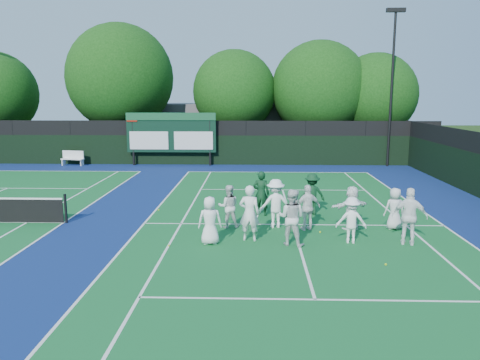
{
  "coord_description": "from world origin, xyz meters",
  "views": [
    {
      "loc": [
        -1.43,
        -15.61,
        4.68
      ],
      "look_at": [
        -2.0,
        3.0,
        1.3
      ],
      "focal_mm": 35.0,
      "sensor_mm": 36.0,
      "label": 1
    }
  ],
  "objects": [
    {
      "name": "ground",
      "position": [
        0.0,
        0.0,
        0.0
      ],
      "size": [
        120.0,
        120.0,
        0.0
      ],
      "primitive_type": "plane",
      "color": "#1A340E",
      "rests_on": "ground"
    },
    {
      "name": "court_apron",
      "position": [
        -6.0,
        1.0,
        0.0
      ],
      "size": [
        34.0,
        32.0,
        0.01
      ],
      "primitive_type": "cube",
      "color": "navy",
      "rests_on": "ground"
    },
    {
      "name": "near_court",
      "position": [
        0.0,
        1.0,
        0.01
      ],
      "size": [
        11.05,
        23.85,
        0.01
      ],
      "color": "#135E29",
      "rests_on": "ground"
    },
    {
      "name": "back_fence",
      "position": [
        -6.0,
        16.0,
        1.36
      ],
      "size": [
        34.0,
        0.08,
        3.0
      ],
      "color": "black",
      "rests_on": "ground"
    },
    {
      "name": "scoreboard",
      "position": [
        -7.01,
        15.59,
        2.19
      ],
      "size": [
        6.0,
        0.21,
        3.55
      ],
      "color": "black",
      "rests_on": "ground"
    },
    {
      "name": "clubhouse",
      "position": [
        -2.0,
        24.0,
        2.0
      ],
      "size": [
        18.0,
        6.0,
        4.0
      ],
      "primitive_type": "cube",
      "color": "slate",
      "rests_on": "ground"
    },
    {
      "name": "light_pole_right",
      "position": [
        7.5,
        15.7,
        6.3
      ],
      "size": [
        1.2,
        0.3,
        10.12
      ],
      "color": "black",
      "rests_on": "ground"
    },
    {
      "name": "bench",
      "position": [
        -13.69,
        15.37,
        0.54
      ],
      "size": [
        1.63,
        0.73,
        1.0
      ],
      "color": "white",
      "rests_on": "ground"
    },
    {
      "name": "tree_b",
      "position": [
        -11.24,
        19.58,
        5.78
      ],
      "size": [
        7.86,
        7.86,
        9.91
      ],
      "color": "black",
      "rests_on": "ground"
    },
    {
      "name": "tree_c",
      "position": [
        -2.78,
        19.58,
        4.78
      ],
      "size": [
        6.13,
        6.13,
        8.01
      ],
      "color": "black",
      "rests_on": "ground"
    },
    {
      "name": "tree_d",
      "position": [
        3.49,
        19.58,
        4.95
      ],
      "size": [
        7.03,
        7.03,
        8.65
      ],
      "color": "black",
      "rests_on": "ground"
    },
    {
      "name": "tree_e",
      "position": [
        7.6,
        19.58,
        4.57
      ],
      "size": [
        6.05,
        6.05,
        7.76
      ],
      "color": "black",
      "rests_on": "ground"
    },
    {
      "name": "tennis_ball_0",
      "position": [
        -4.09,
        -1.63,
        0.03
      ],
      "size": [
        0.07,
        0.07,
        0.07
      ],
      "primitive_type": "sphere",
      "color": "#A7C617",
      "rests_on": "ground"
    },
    {
      "name": "tennis_ball_1",
      "position": [
        0.63,
        0.99,
        0.03
      ],
      "size": [
        0.07,
        0.07,
        0.07
      ],
      "primitive_type": "sphere",
      "color": "#A7C617",
      "rests_on": "ground"
    },
    {
      "name": "tennis_ball_2",
      "position": [
        2.26,
        -3.09,
        0.03
      ],
      "size": [
        0.07,
        0.07,
        0.07
      ],
      "primitive_type": "sphere",
      "color": "#A7C617",
      "rests_on": "ground"
    },
    {
      "name": "tennis_ball_3",
      "position": [
        -5.35,
        2.97,
        0.03
      ],
      "size": [
        0.07,
        0.07,
        0.07
      ],
      "primitive_type": "sphere",
      "color": "#A7C617",
      "rests_on": "ground"
    },
    {
      "name": "tennis_ball_4",
      "position": [
        1.18,
        4.89,
        0.03
      ],
      "size": [
        0.07,
        0.07,
        0.07
      ],
      "primitive_type": "sphere",
      "color": "#A7C617",
      "rests_on": "ground"
    },
    {
      "name": "tennis_ball_5",
      "position": [
        0.86,
        -0.01,
        0.03
      ],
      "size": [
        0.07,
        0.07,
        0.07
      ],
      "primitive_type": "sphere",
      "color": "#A7C617",
      "rests_on": "ground"
    },
    {
      "name": "player_front_0",
      "position": [
        -2.82,
        -1.32,
        0.77
      ],
      "size": [
        0.81,
        0.58,
        1.55
      ],
      "primitive_type": "imported",
      "rotation": [
        0.0,
        0.0,
        3.26
      ],
      "color": "white",
      "rests_on": "ground"
    },
    {
      "name": "player_front_1",
      "position": [
        -1.57,
        -0.93,
        0.92
      ],
      "size": [
        0.73,
        0.54,
        1.84
      ],
      "primitive_type": "imported",
      "rotation": [
        0.0,
        0.0,
        2.99
      ],
      "color": "white",
      "rests_on": "ground"
    },
    {
      "name": "player_front_2",
      "position": [
        -0.25,
        -1.33,
        0.9
      ],
      "size": [
        1.06,
        0.95,
        1.8
      ],
      "primitive_type": "imported",
      "rotation": [
        0.0,
        0.0,
        2.78
      ],
      "color": "silver",
      "rests_on": "ground"
    },
    {
      "name": "player_front_3",
      "position": [
        1.68,
        -1.07,
        0.75
      ],
      "size": [
        1.03,
        0.67,
        1.51
      ],
      "primitive_type": "imported",
      "rotation": [
        0.0,
        0.0,
        3.03
      ],
      "color": "white",
      "rests_on": "ground"
    },
    {
      "name": "player_front_4",
      "position": [
        3.48,
        -1.2,
        0.92
      ],
      "size": [
        1.16,
        0.74,
        1.84
      ],
      "primitive_type": "imported",
      "rotation": [
        0.0,
        0.0,
        2.85
      ],
      "color": "white",
      "rests_on": "ground"
    },
    {
      "name": "player_back_0",
      "position": [
        -2.33,
        0.59,
        0.78
      ],
      "size": [
        0.81,
        0.66,
        1.55
      ],
      "primitive_type": "imported",
      "rotation": [
        0.0,
        0.0,
        3.24
      ],
      "color": "silver",
      "rests_on": "ground"
    },
    {
      "name": "player_back_1",
      "position": [
        -0.66,
        0.65,
        0.88
      ],
      "size": [
        1.22,
        0.8,
        1.76
      ],
      "primitive_type": "imported",
      "rotation": [
        0.0,
        0.0,
        3.28
      ],
      "color": "white",
      "rests_on": "ground"
    },
    {
      "name": "player_back_2",
      "position": [
        0.45,
        0.34,
        0.81
      ],
      "size": [
        1.03,
        0.7,
        1.62
      ],
      "primitive_type": "imported",
      "rotation": [
        0.0,
        0.0,
        3.5
      ],
      "color": "white",
      "rests_on": "ground"
    },
    {
      "name": "player_back_3",
      "position": [
        2.01,
        0.5,
        0.78
      ],
      "size": [
        1.51,
        0.98,
        1.56
      ],
      "primitive_type": "imported",
      "rotation": [
        0.0,
        0.0,
        3.54
      ],
      "color": "white",
      "rests_on": "ground"
    },
    {
      "name": "player_back_4",
      "position": [
        3.52,
        0.55,
        0.75
      ],
      "size": [
        0.8,
        0.59,
        1.49
      ],
      "primitive_type": "imported",
      "rotation": [
        0.0,
        0.0,
        3.3
      ],
      "color": "silver",
      "rests_on": "ground"
    },
    {
      "name": "coach_left",
      "position": [
        -1.15,
        2.32,
        0.89
      ],
      "size": [
        0.71,
        0.53,
        1.78
      ],
      "primitive_type": "imported",
      "rotation": [
        0.0,
        0.0,
        2.98
      ],
      "color": "#0E331A",
      "rests_on": "ground"
    },
    {
      "name": "coach_right",
      "position": [
        0.86,
        2.52,
        0.83
      ],
      "size": [
        1.17,
        0.81,
        1.66
      ],
      "primitive_type": "imported",
      "rotation": [
        0.0,
        0.0,
        3.33
      ],
      "color": "#0F371C",
      "rests_on": "ground"
    }
  ]
}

